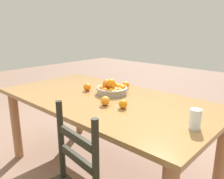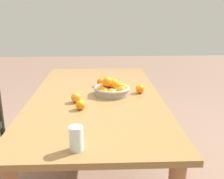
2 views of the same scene
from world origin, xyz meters
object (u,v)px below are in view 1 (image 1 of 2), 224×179
(dining_table, at_px, (104,109))
(fruit_bowl, at_px, (112,89))
(orange_loose_2, at_px, (105,101))
(orange_loose_0, at_px, (126,85))
(orange_loose_1, at_px, (87,87))
(drinking_glass, at_px, (195,119))
(orange_loose_3, at_px, (123,104))

(dining_table, relative_size, fruit_bowl, 6.73)
(dining_table, height_order, orange_loose_2, orange_loose_2)
(orange_loose_0, bearing_deg, orange_loose_1, 55.51)
(dining_table, height_order, orange_loose_0, orange_loose_0)
(orange_loose_2, relative_size, drinking_glass, 0.59)
(fruit_bowl, xyz_separation_m, orange_loose_0, (0.02, -0.23, -0.01))
(orange_loose_2, bearing_deg, drinking_glass, -175.03)
(dining_table, height_order, fruit_bowl, fruit_bowl)
(dining_table, bearing_deg, drinking_glass, 174.33)
(orange_loose_2, height_order, drinking_glass, drinking_glass)
(fruit_bowl, bearing_deg, orange_loose_3, 145.27)
(dining_table, bearing_deg, orange_loose_3, 161.06)
(dining_table, xyz_separation_m, fruit_bowl, (0.03, -0.12, 0.16))
(orange_loose_0, relative_size, orange_loose_1, 0.97)
(orange_loose_0, distance_m, orange_loose_2, 0.53)
(orange_loose_2, distance_m, orange_loose_3, 0.15)
(dining_table, height_order, orange_loose_3, orange_loose_3)
(drinking_glass, bearing_deg, fruit_bowl, -13.45)
(orange_loose_0, bearing_deg, drinking_glass, 153.95)
(orange_loose_1, height_order, orange_loose_3, orange_loose_1)
(drinking_glass, bearing_deg, orange_loose_0, -26.05)
(orange_loose_0, height_order, drinking_glass, drinking_glass)
(orange_loose_1, height_order, drinking_glass, drinking_glass)
(fruit_bowl, relative_size, orange_loose_1, 3.98)
(orange_loose_0, relative_size, orange_loose_3, 1.05)
(dining_table, relative_size, orange_loose_0, 27.57)
(fruit_bowl, height_order, orange_loose_0, fruit_bowl)
(orange_loose_0, distance_m, drinking_glass, 0.99)
(fruit_bowl, relative_size, orange_loose_3, 4.28)
(dining_table, relative_size, orange_loose_1, 26.81)
(fruit_bowl, bearing_deg, drinking_glass, 166.55)
(orange_loose_0, xyz_separation_m, orange_loose_3, (-0.35, 0.45, -0.00))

